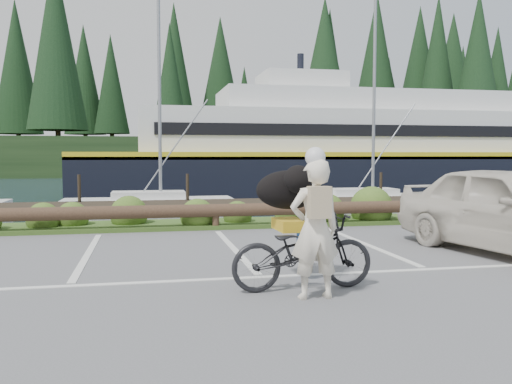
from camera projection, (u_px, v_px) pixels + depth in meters
ground at (255, 271)px, 8.10m from camera, size 72.00×72.00×0.00m
harbor_backdrop at (158, 165)px, 84.86m from camera, size 170.00×160.00×30.00m
vegetation_strip at (212, 224)px, 13.28m from camera, size 34.00×1.60×0.10m
log_rail at (216, 230)px, 12.60m from camera, size 32.00×0.30×0.60m
bicycle at (303, 252)px, 6.99m from camera, size 1.91×0.73×0.99m
cyclist at (315, 229)px, 6.54m from camera, size 0.63×0.43×1.70m
dog at (289, 190)px, 7.52m from camera, size 0.50×0.96×0.54m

